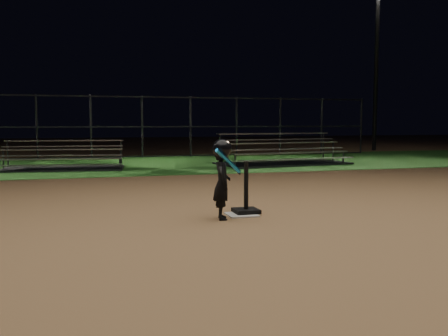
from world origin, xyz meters
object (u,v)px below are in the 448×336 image
at_px(child_batter, 222,177).
at_px(bleacher_left, 63,164).
at_px(bleacher_right, 283,158).
at_px(batting_tee, 246,203).
at_px(home_plate, 242,215).
at_px(light_pole_right, 377,52).

xyz_separation_m(child_batter, bleacher_left, (-2.56, 8.79, -0.45)).
bearing_deg(bleacher_right, batting_tee, -124.41).
distance_m(batting_tee, bleacher_left, 9.03).
height_order(bleacher_left, bleacher_right, bleacher_right).
height_order(batting_tee, bleacher_left, bleacher_left).
relative_size(home_plate, batting_tee, 0.55).
bearing_deg(light_pole_right, batting_tee, -128.71).
bearing_deg(bleacher_right, child_batter, -126.14).
distance_m(home_plate, bleacher_left, 9.08).
xyz_separation_m(child_batter, light_pole_right, (12.37, 15.14, 4.31)).
relative_size(home_plate, bleacher_left, 0.12).
relative_size(batting_tee, child_batter, 0.68).
height_order(batting_tee, child_batter, child_batter).
xyz_separation_m(bleacher_right, light_pole_right, (7.76, 6.52, 4.73)).
height_order(bleacher_left, light_pole_right, light_pole_right).
relative_size(bleacher_right, light_pole_right, 0.55).
relative_size(batting_tee, bleacher_left, 0.22).
relative_size(child_batter, light_pole_right, 0.14).
height_order(home_plate, bleacher_left, bleacher_left).
distance_m(bleacher_left, bleacher_right, 7.17).
height_order(home_plate, light_pole_right, light_pole_right).
bearing_deg(home_plate, light_pole_right, 51.23).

